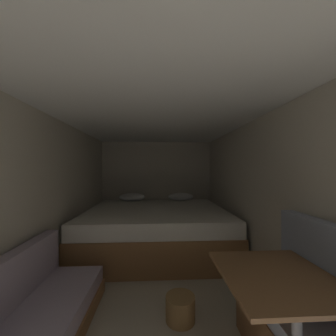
{
  "coord_description": "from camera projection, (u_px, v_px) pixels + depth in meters",
  "views": [
    {
      "loc": [
        0.01,
        -0.49,
        1.38
      ],
      "look_at": [
        0.17,
        2.5,
        1.4
      ],
      "focal_mm": 21.45,
      "sensor_mm": 36.0,
      "label": 1
    }
  ],
  "objects": [
    {
      "name": "wall_back",
      "position": [
        157.0,
        186.0,
        4.61
      ],
      "size": [
        2.57,
        0.05,
        2.01
      ],
      "primitive_type": "cube",
      "color": "beige",
      "rests_on": "ground"
    },
    {
      "name": "ceiling_slab",
      "position": [
        156.0,
        112.0,
        2.26
      ],
      "size": [
        2.57,
        4.67,
        0.05
      ],
      "primitive_type": "cube",
      "color": "white",
      "rests_on": "wall_left"
    },
    {
      "name": "wall_right",
      "position": [
        265.0,
        202.0,
        2.33
      ],
      "size": [
        0.05,
        4.67,
        2.01
      ],
      "primitive_type": "cube",
      "color": "beige",
      "rests_on": "ground"
    },
    {
      "name": "dinette_table",
      "position": [
        277.0,
        289.0,
        1.25
      ],
      "size": [
        0.68,
        0.72,
        0.72
      ],
      "color": "brown",
      "rests_on": "ground"
    },
    {
      "name": "bed",
      "position": [
        156.0,
        228.0,
        3.52
      ],
      "size": [
        2.35,
        2.06,
        0.87
      ],
      "color": "olive",
      "rests_on": "ground"
    },
    {
      "name": "ground_plane",
      "position": [
        156.0,
        292.0,
        2.25
      ],
      "size": [
        6.67,
        6.67,
        0.0
      ],
      "primitive_type": "plane",
      "color": "#B2A893"
    },
    {
      "name": "wicker_basket",
      "position": [
        180.0,
        308.0,
        1.83
      ],
      "size": [
        0.27,
        0.27,
        0.22
      ],
      "color": "olive",
      "rests_on": "ground"
    },
    {
      "name": "wall_left",
      "position": [
        41.0,
        204.0,
        2.19
      ],
      "size": [
        0.05,
        4.67,
        2.01
      ],
      "primitive_type": "cube",
      "color": "beige",
      "rests_on": "ground"
    }
  ]
}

